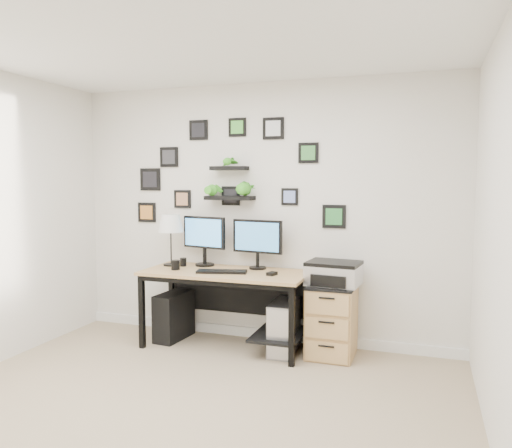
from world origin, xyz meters
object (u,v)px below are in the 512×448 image
at_px(mug, 175,265).
at_px(printer, 334,273).
at_px(table_lamp, 171,225).
at_px(file_cabinet, 332,320).
at_px(monitor_left, 204,237).
at_px(pc_tower_grey, 284,327).
at_px(monitor_right, 257,240).
at_px(pc_tower_black, 174,316).
at_px(desk, 230,283).

distance_m(mug, printer, 1.54).
height_order(table_lamp, file_cabinet, table_lamp).
height_order(monitor_left, pc_tower_grey, monitor_left).
bearing_deg(monitor_right, file_cabinet, -8.72).
distance_m(pc_tower_black, file_cabinet, 1.63).
distance_m(table_lamp, mug, 0.46).
height_order(monitor_left, file_cabinet, monitor_left).
relative_size(monitor_right, file_cabinet, 0.79).
distance_m(monitor_right, table_lamp, 0.92).
bearing_deg(pc_tower_grey, desk, 178.20).
bearing_deg(file_cabinet, pc_tower_grey, -170.25).
xyz_separation_m(mug, pc_tower_black, (-0.10, 0.14, -0.56)).
bearing_deg(file_cabinet, mug, -173.14).
distance_m(pc_tower_grey, file_cabinet, 0.46).
height_order(pc_tower_black, printer, printer).
bearing_deg(mug, pc_tower_black, 125.58).
height_order(monitor_left, printer, monitor_left).
distance_m(monitor_right, printer, 0.84).
bearing_deg(desk, printer, 2.89).
xyz_separation_m(pc_tower_black, pc_tower_grey, (1.18, -0.04, 0.00)).
bearing_deg(desk, monitor_right, 38.25).
distance_m(file_cabinet, printer, 0.44).
relative_size(monitor_right, table_lamp, 1.00).
bearing_deg(table_lamp, mug, -52.52).
bearing_deg(monitor_right, pc_tower_black, -169.52).
bearing_deg(monitor_right, mug, -158.10).
distance_m(mug, file_cabinet, 1.60).
distance_m(monitor_left, pc_tower_black, 0.87).
bearing_deg(monitor_left, monitor_right, 0.56).
xyz_separation_m(monitor_right, printer, (0.78, -0.13, -0.26)).
xyz_separation_m(table_lamp, mug, (0.16, -0.21, -0.38)).
relative_size(desk, monitor_left, 3.14).
height_order(monitor_right, printer, monitor_right).
bearing_deg(pc_tower_black, pc_tower_grey, 3.69).
height_order(desk, monitor_left, monitor_left).
relative_size(table_lamp, mug, 5.55).
xyz_separation_m(monitor_right, mug, (-0.75, -0.30, -0.24)).
bearing_deg(monitor_right, printer, -9.11).
xyz_separation_m(table_lamp, file_cabinet, (1.68, -0.03, -0.84)).
bearing_deg(table_lamp, pc_tower_black, -48.65).
bearing_deg(desk, mug, -166.64).
xyz_separation_m(pc_tower_grey, file_cabinet, (0.44, 0.08, 0.09)).
distance_m(monitor_left, file_cabinet, 1.53).
distance_m(monitor_right, mug, 0.84).
bearing_deg(monitor_right, desk, -141.75).
relative_size(mug, pc_tower_grey, 0.19).
relative_size(monitor_right, printer, 1.05).
distance_m(table_lamp, printer, 1.74).
relative_size(pc_tower_black, pc_tower_grey, 0.96).
relative_size(desk, monitor_right, 3.03).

